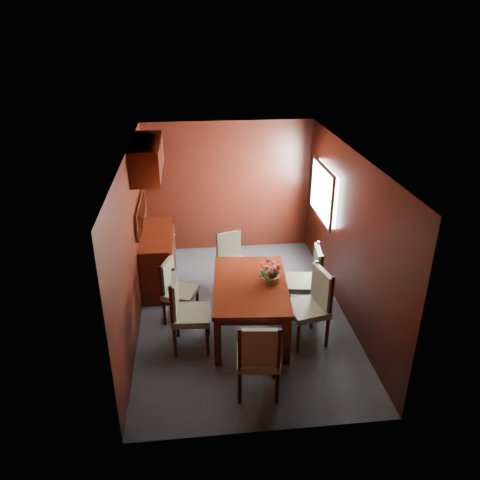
{
  "coord_description": "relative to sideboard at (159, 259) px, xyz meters",
  "views": [
    {
      "loc": [
        -0.67,
        -5.82,
        3.96
      ],
      "look_at": [
        0.0,
        0.31,
        1.05
      ],
      "focal_mm": 35.0,
      "sensor_mm": 36.0,
      "label": 1
    }
  ],
  "objects": [
    {
      "name": "chair_left_near",
      "position": [
        0.42,
        -1.71,
        0.14
      ],
      "size": [
        0.51,
        0.53,
        1.06
      ],
      "rotation": [
        0.0,
        0.0,
        -1.64
      ],
      "color": "black",
      "rests_on": "ground"
    },
    {
      "name": "sideboard",
      "position": [
        0.0,
        0.0,
        0.0
      ],
      "size": [
        0.48,
        1.4,
        0.9
      ],
      "primitive_type": "cube",
      "color": "black",
      "rests_on": "ground"
    },
    {
      "name": "chair_head",
      "position": [
        1.24,
        -2.71,
        0.12
      ],
      "size": [
        0.53,
        0.52,
        1.03
      ],
      "rotation": [
        0.0,
        0.0,
        -0.11
      ],
      "color": "black",
      "rests_on": "ground"
    },
    {
      "name": "flower_centerpiece",
      "position": [
        1.58,
        -1.38,
        0.43
      ],
      "size": [
        0.29,
        0.29,
        0.29
      ],
      "color": "#B06C35",
      "rests_on": "dining_table"
    },
    {
      "name": "chair_right_near",
      "position": [
        2.1,
        -1.74,
        0.14
      ],
      "size": [
        0.59,
        0.6,
        1.07
      ],
      "rotation": [
        0.0,
        0.0,
        1.79
      ],
      "color": "black",
      "rests_on": "ground"
    },
    {
      "name": "room_shell",
      "position": [
        1.15,
        -0.67,
        1.18
      ],
      "size": [
        3.06,
        4.52,
        2.41
      ],
      "color": "black",
      "rests_on": "ground"
    },
    {
      "name": "chair_right_far",
      "position": [
        2.21,
        -1.08,
        0.14
      ],
      "size": [
        0.54,
        0.56,
        1.06
      ],
      "rotation": [
        0.0,
        0.0,
        1.44
      ],
      "color": "black",
      "rests_on": "ground"
    },
    {
      "name": "dining_table",
      "position": [
        1.31,
        -1.43,
        0.19
      ],
      "size": [
        1.12,
        1.66,
        0.74
      ],
      "rotation": [
        0.0,
        0.0,
        -0.09
      ],
      "color": "black",
      "rests_on": "ground"
    },
    {
      "name": "ground",
      "position": [
        1.25,
        -1.0,
        -0.45
      ],
      "size": [
        4.5,
        4.5,
        0.0
      ],
      "primitive_type": "plane",
      "color": "#343E47",
      "rests_on": "ground"
    },
    {
      "name": "chair_left_far",
      "position": [
        0.29,
        -1.04,
        0.07
      ],
      "size": [
        0.55,
        0.56,
        0.94
      ],
      "rotation": [
        0.0,
        0.0,
        -1.91
      ],
      "color": "black",
      "rests_on": "ground"
    },
    {
      "name": "chair_foot",
      "position": [
        1.17,
        -0.2,
        0.07
      ],
      "size": [
        0.56,
        0.55,
        0.93
      ],
      "rotation": [
        0.0,
        0.0,
        3.49
      ],
      "color": "black",
      "rests_on": "ground"
    }
  ]
}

